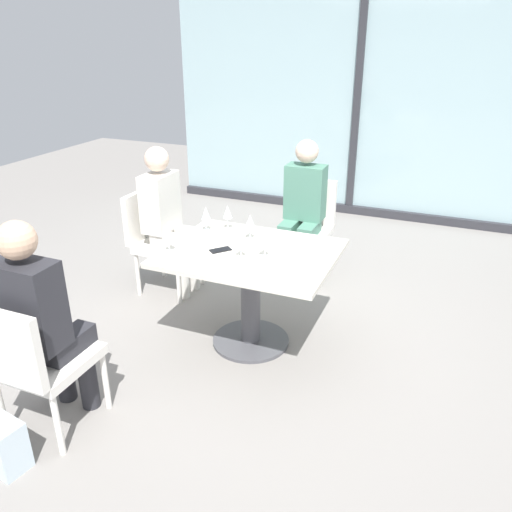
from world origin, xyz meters
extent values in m
plane|color=gray|center=(0.00, 0.00, 0.00)|extent=(12.00, 12.00, 0.00)
cube|color=#9AB7BC|center=(0.00, 3.20, 1.35)|extent=(4.60, 0.03, 2.70)
cube|color=#2D2D33|center=(0.00, 3.17, 1.35)|extent=(0.08, 0.06, 2.70)
cube|color=#2D2D33|center=(0.00, 3.17, 0.05)|extent=(4.60, 0.10, 0.10)
cube|color=silver|center=(0.00, 0.00, 0.71)|extent=(1.15, 0.92, 0.04)
cylinder|color=#4C4C51|center=(0.00, 0.00, 0.35)|extent=(0.14, 0.14, 0.69)
cylinder|color=#4C4C51|center=(0.00, 0.00, 0.01)|extent=(0.56, 0.56, 0.02)
cube|color=silver|center=(-0.72, -1.19, 0.42)|extent=(0.46, 0.46, 0.06)
cube|color=silver|center=(-0.72, -1.44, 0.66)|extent=(0.46, 0.05, 0.42)
cylinder|color=silver|center=(-0.52, -0.99, 0.20)|extent=(0.04, 0.04, 0.39)
cylinder|color=silver|center=(-0.92, -0.99, 0.20)|extent=(0.04, 0.04, 0.39)
cylinder|color=silver|center=(-0.52, -1.39, 0.20)|extent=(0.04, 0.04, 0.39)
cylinder|color=silver|center=(-0.92, -1.39, 0.20)|extent=(0.04, 0.04, 0.39)
cube|color=silver|center=(0.00, 1.19, 0.42)|extent=(0.46, 0.46, 0.06)
cube|color=silver|center=(0.00, 1.44, 0.66)|extent=(0.46, 0.05, 0.42)
cylinder|color=silver|center=(-0.20, 0.99, 0.20)|extent=(0.04, 0.04, 0.39)
cylinder|color=silver|center=(0.20, 0.99, 0.20)|extent=(0.04, 0.04, 0.39)
cylinder|color=silver|center=(-0.20, 1.39, 0.20)|extent=(0.04, 0.04, 0.39)
cylinder|color=silver|center=(0.20, 1.39, 0.20)|extent=(0.04, 0.04, 0.39)
cube|color=silver|center=(-0.98, 0.51, 0.42)|extent=(0.46, 0.46, 0.06)
cube|color=silver|center=(-1.23, 0.51, 0.66)|extent=(0.05, 0.46, 0.42)
cylinder|color=silver|center=(-0.78, 0.31, 0.20)|extent=(0.04, 0.04, 0.39)
cylinder|color=silver|center=(-0.78, 0.71, 0.20)|extent=(0.04, 0.04, 0.39)
cylinder|color=silver|center=(-1.18, 0.31, 0.20)|extent=(0.04, 0.04, 0.39)
cylinder|color=silver|center=(-1.18, 0.71, 0.20)|extent=(0.04, 0.04, 0.39)
cylinder|color=#28282D|center=(-0.63, -1.01, 0.23)|extent=(0.11, 0.11, 0.45)
cube|color=#28282D|center=(-0.63, -1.11, 0.51)|extent=(0.13, 0.32, 0.11)
cylinder|color=#28282D|center=(-0.81, -1.01, 0.23)|extent=(0.11, 0.11, 0.45)
cube|color=#28282D|center=(-0.81, -1.11, 0.51)|extent=(0.13, 0.32, 0.11)
cube|color=#28282D|center=(-0.72, -1.24, 0.80)|extent=(0.34, 0.20, 0.48)
sphere|color=#D8AD8C|center=(-0.72, -1.24, 1.16)|extent=(0.20, 0.20, 0.20)
cylinder|color=#4C7F6B|center=(-0.09, 1.01, 0.23)|extent=(0.11, 0.11, 0.45)
cube|color=#4C7F6B|center=(-0.09, 1.11, 0.51)|extent=(0.13, 0.32, 0.11)
cylinder|color=#4C7F6B|center=(0.09, 1.01, 0.23)|extent=(0.11, 0.11, 0.45)
cube|color=#4C7F6B|center=(0.09, 1.11, 0.51)|extent=(0.13, 0.32, 0.11)
cube|color=#4C7F6B|center=(0.00, 1.24, 0.80)|extent=(0.34, 0.20, 0.48)
sphere|color=beige|center=(0.00, 1.24, 1.16)|extent=(0.20, 0.20, 0.20)
cylinder|color=silver|center=(-0.80, 0.42, 0.23)|extent=(0.11, 0.11, 0.45)
cube|color=silver|center=(-0.90, 0.42, 0.51)|extent=(0.32, 0.13, 0.11)
cylinder|color=silver|center=(-0.80, 0.60, 0.23)|extent=(0.11, 0.11, 0.45)
cube|color=silver|center=(-0.90, 0.60, 0.51)|extent=(0.32, 0.13, 0.11)
cube|color=silver|center=(-1.03, 0.51, 0.80)|extent=(0.20, 0.34, 0.48)
sphere|color=beige|center=(-1.03, 0.51, 1.16)|extent=(0.20, 0.20, 0.20)
cylinder|color=silver|center=(-0.45, 0.23, 0.73)|extent=(0.06, 0.06, 0.00)
cylinder|color=silver|center=(-0.45, 0.23, 0.78)|extent=(0.01, 0.01, 0.08)
cone|color=silver|center=(-0.45, 0.23, 0.87)|extent=(0.07, 0.07, 0.09)
cylinder|color=silver|center=(-0.01, -0.13, 0.73)|extent=(0.06, 0.06, 0.00)
cylinder|color=silver|center=(-0.01, -0.13, 0.78)|extent=(0.01, 0.01, 0.08)
cone|color=silver|center=(-0.01, -0.13, 0.87)|extent=(0.07, 0.07, 0.09)
cylinder|color=silver|center=(-0.32, 0.32, 0.73)|extent=(0.06, 0.06, 0.00)
cylinder|color=silver|center=(-0.32, 0.32, 0.78)|extent=(0.01, 0.01, 0.08)
cone|color=silver|center=(-0.32, 0.32, 0.87)|extent=(0.07, 0.07, 0.09)
cylinder|color=silver|center=(0.13, -0.06, 0.73)|extent=(0.06, 0.06, 0.00)
cylinder|color=silver|center=(0.13, -0.06, 0.78)|extent=(0.01, 0.01, 0.08)
cone|color=silver|center=(0.13, -0.06, 0.87)|extent=(0.07, 0.07, 0.09)
cylinder|color=silver|center=(-0.50, -0.22, 0.73)|extent=(0.06, 0.06, 0.00)
cylinder|color=silver|center=(-0.50, -0.22, 0.78)|extent=(0.01, 0.01, 0.08)
cone|color=silver|center=(-0.50, -0.22, 0.87)|extent=(0.07, 0.07, 0.09)
cylinder|color=silver|center=(-0.08, 0.20, 0.73)|extent=(0.06, 0.06, 0.00)
cylinder|color=silver|center=(-0.08, 0.20, 0.78)|extent=(0.01, 0.01, 0.08)
cone|color=silver|center=(-0.08, 0.20, 0.87)|extent=(0.07, 0.07, 0.09)
cylinder|color=white|center=(-0.12, -0.38, 0.78)|extent=(0.08, 0.08, 0.09)
cube|color=black|center=(-0.19, -0.07, 0.73)|extent=(0.15, 0.16, 0.01)
camera|label=1|loc=(1.25, -2.93, 2.10)|focal=35.85mm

